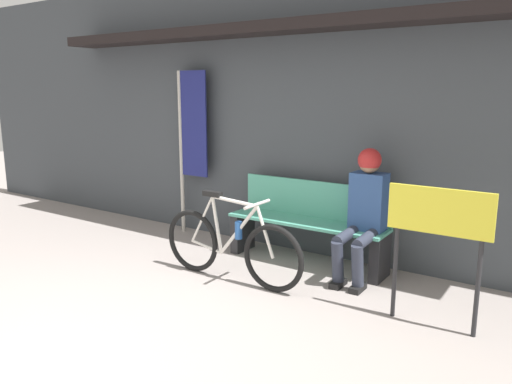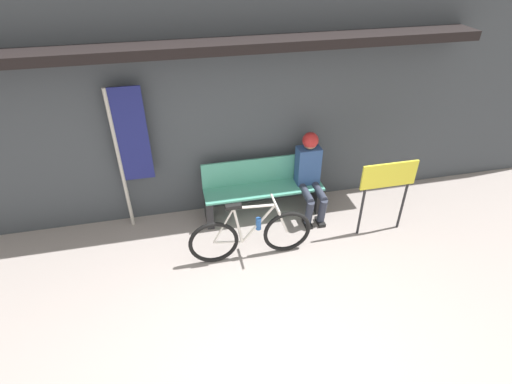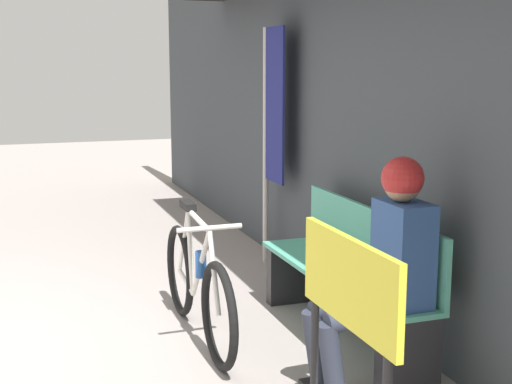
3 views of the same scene
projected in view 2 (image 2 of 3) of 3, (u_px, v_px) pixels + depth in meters
The scene contains 7 objects.
ground_plane at pixel (283, 379), 3.92m from camera, with size 24.00×24.00×0.00m, color gray.
storefront_wall at pixel (227, 104), 5.43m from camera, with size 12.00×0.56×3.20m.
park_bench_near at pixel (263, 190), 5.93m from camera, with size 1.76×0.42×0.88m.
bicycle at pixel (251, 235), 5.18m from camera, with size 1.63×0.40×0.87m.
person_seated at pixel (310, 170), 5.78m from camera, with size 0.34×0.66×1.30m.
banner_pole at pixel (128, 145), 5.23m from camera, with size 0.45×0.05×2.08m.
signboard at pixel (388, 182), 5.35m from camera, with size 0.79×0.04×1.12m.
Camera 2 is at (-0.75, -2.10, 3.73)m, focal length 28.00 mm.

